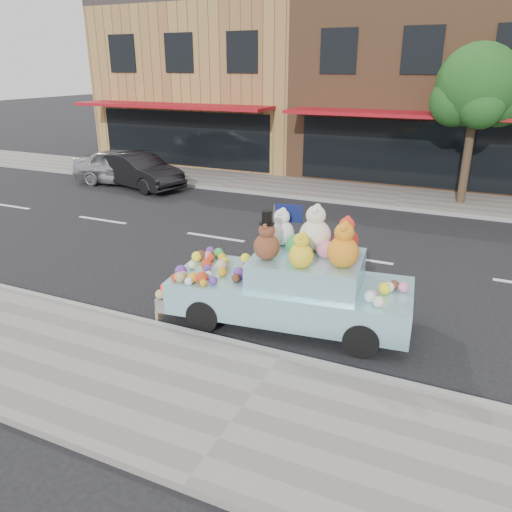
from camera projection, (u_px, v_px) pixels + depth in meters
The scene contains 11 objects.
ground at pixel (357, 259), 12.39m from camera, with size 120.00×120.00×0.00m, color black.
near_sidewalk at pixel (242, 411), 6.84m from camera, with size 60.00×3.00×0.12m, color gray.
far_sidewalk at pixel (401, 198), 17.89m from camera, with size 60.00×3.00×0.12m, color gray.
near_kerb at pixel (282, 356), 8.11m from camera, with size 60.00×0.12×0.13m, color gray.
far_kerb at pixel (393, 208), 16.62m from camera, with size 60.00×0.12×0.13m, color gray.
storefront_left at pixel (224, 84), 25.14m from camera, with size 10.00×9.80×7.30m.
storefront_mid at pixel (431, 87), 21.27m from camera, with size 10.00×9.80×7.30m.
street_tree at pixel (478, 92), 15.86m from camera, with size 3.00×2.70×5.22m.
car_silver at pixel (125, 167), 19.93m from camera, with size 1.68×4.16×1.42m, color #A4A5A9.
car_dark at pixel (138, 171), 19.41m from camera, with size 1.42×4.08×1.34m, color black.
art_car at pixel (292, 283), 9.04m from camera, with size 4.65×2.26×2.22m.
Camera 1 is at (2.51, -11.55, 4.49)m, focal length 35.00 mm.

